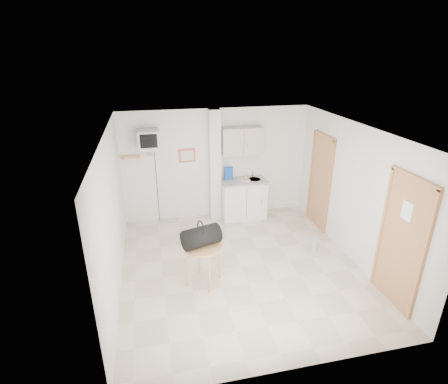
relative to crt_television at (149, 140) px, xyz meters
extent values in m
plane|color=beige|center=(1.45, -2.02, -1.94)|extent=(4.50, 4.50, 0.00)
cube|color=white|center=(1.45, 0.23, -0.69)|extent=(4.20, 0.04, 2.50)
cube|color=white|center=(1.45, -4.27, -0.69)|extent=(4.20, 0.04, 2.50)
cube|color=white|center=(-0.65, -2.02, -0.69)|extent=(0.04, 4.50, 2.50)
cube|color=white|center=(3.55, -2.02, -0.69)|extent=(0.04, 4.50, 2.50)
cube|color=white|center=(1.45, -2.02, 0.56)|extent=(4.20, 4.50, 0.04)
cube|color=white|center=(1.40, 0.12, -0.69)|extent=(0.25, 0.22, 2.50)
cube|color=#C85540|center=(0.80, 0.21, -0.44)|extent=(0.36, 0.03, 0.30)
cube|color=silver|center=(0.80, 0.19, -0.44)|extent=(0.28, 0.01, 0.22)
cube|color=#AC8249|center=(-0.40, 0.20, -0.39)|extent=(0.40, 0.05, 0.06)
cube|color=white|center=(1.13, 0.22, -0.99)|extent=(0.15, 0.02, 0.08)
cylinder|color=#AC8249|center=(-0.55, 0.14, -0.40)|extent=(0.02, 0.08, 0.02)
cylinder|color=#AC8249|center=(-0.25, 0.14, -0.40)|extent=(0.02, 0.08, 0.02)
cube|color=#A27937|center=(3.52, -0.77, -0.94)|extent=(0.04, 0.75, 2.00)
cube|color=brown|center=(3.52, -0.77, -0.94)|extent=(0.06, 0.87, 2.06)
cube|color=#A27937|center=(3.52, -3.37, -0.93)|extent=(0.04, 0.82, 2.02)
cube|color=brown|center=(3.52, -3.37, -0.93)|extent=(0.06, 0.94, 2.08)
cube|color=white|center=(3.50, -3.37, -0.39)|extent=(0.01, 0.20, 0.28)
cube|color=white|center=(2.03, -0.05, -1.50)|extent=(1.00, 0.55, 0.88)
cube|color=#A1998A|center=(2.03, -0.05, -1.04)|extent=(1.03, 0.58, 0.04)
cylinder|color=#B7B7BA|center=(2.28, -0.05, -1.04)|extent=(0.30, 0.30, 0.05)
cylinder|color=#B7B7BA|center=(2.28, 0.09, -0.94)|extent=(0.02, 0.02, 0.16)
cylinder|color=#B7B7BA|center=(2.28, 0.03, -0.86)|extent=(0.02, 0.13, 0.02)
cube|color=#C0B39C|center=(2.00, 0.07, -0.14)|extent=(0.90, 0.32, 0.60)
cube|color=#1643AD|center=(1.70, 0.07, -0.87)|extent=(0.19, 0.07, 0.29)
cylinder|color=white|center=(2.06, -0.08, -1.01)|extent=(0.22, 0.22, 0.01)
sphere|color=tan|center=(2.06, -0.08, -0.96)|extent=(0.11, 0.11, 0.11)
cube|color=slate|center=(0.00, 0.07, -0.21)|extent=(0.36, 0.32, 0.02)
cube|color=slate|center=(0.00, 0.20, -0.29)|extent=(0.10, 0.06, 0.20)
cube|color=#B6B6B9|center=(0.00, 0.00, 0.01)|extent=(0.44, 0.42, 0.40)
cube|color=black|center=(0.00, -0.22, 0.03)|extent=(0.34, 0.02, 0.28)
cylinder|color=black|center=(0.10, 0.21, -1.07)|extent=(0.01, 0.01, 1.73)
cylinder|color=#AC8249|center=(0.73, -2.31, -1.23)|extent=(0.66, 0.66, 0.03)
cylinder|color=#AC8249|center=(1.01, -2.27, -1.59)|extent=(0.04, 0.04, 0.69)
cylinder|color=#AC8249|center=(0.69, -2.02, -1.59)|extent=(0.04, 0.04, 0.69)
cylinder|color=#AC8249|center=(0.44, -2.35, -1.59)|extent=(0.04, 0.04, 0.69)
cylinder|color=#AC8249|center=(0.77, -2.59, -1.59)|extent=(0.04, 0.04, 0.69)
cylinder|color=black|center=(0.70, -2.32, -1.05)|extent=(0.68, 0.50, 0.33)
torus|color=black|center=(0.70, -2.32, -0.89)|extent=(0.10, 0.25, 0.25)
cylinder|color=#9DB1CE|center=(3.01, -1.77, -1.79)|extent=(0.11, 0.11, 0.28)
cylinder|color=#9DB1CE|center=(3.01, -1.77, -1.63)|extent=(0.03, 0.03, 0.04)
camera|label=1|loc=(0.01, -7.17, 1.76)|focal=28.00mm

